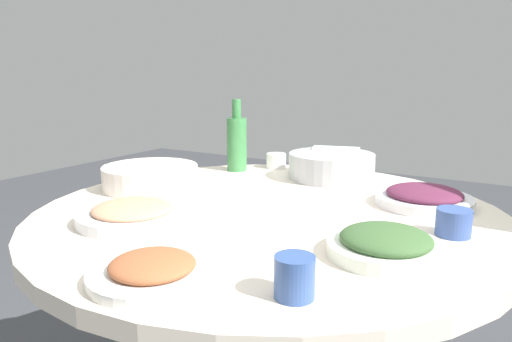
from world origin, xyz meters
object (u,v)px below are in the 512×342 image
object	(u,v)px
soup_bowl	(151,177)
tea_cup_far	(454,222)
dish_stirfry	(153,270)
dish_eggplant	(424,197)
round_dining_table	(269,244)
tea_cup_side	(276,161)
rice_bowl	(333,165)
green_bottle	(237,142)
dish_shrimp	(133,213)
dish_greens	(386,244)
tea_cup_near	(294,277)

from	to	relation	value
soup_bowl	tea_cup_far	xyz separation A→B (m)	(-0.02, 0.81, -0.00)
dish_stirfry	dish_eggplant	world-z (taller)	dish_eggplant
round_dining_table	tea_cup_side	xyz separation A→B (m)	(-0.45, -0.23, 0.11)
rice_bowl	tea_cup_side	bearing A→B (deg)	-103.10
rice_bowl	dish_stirfry	size ratio (longest dim) A/B	1.27
soup_bowl	green_bottle	distance (m)	0.35
rice_bowl	dish_shrimp	bearing A→B (deg)	-18.91
green_bottle	tea_cup_far	distance (m)	0.80
dish_stirfry	tea_cup_side	distance (m)	0.93
soup_bowl	dish_greens	world-z (taller)	soup_bowl
dish_eggplant	round_dining_table	bearing A→B (deg)	-53.42
soup_bowl	round_dining_table	bearing A→B (deg)	88.08
green_bottle	tea_cup_near	size ratio (longest dim) A/B	3.70
dish_greens	tea_cup_far	distance (m)	0.20
green_bottle	round_dining_table	bearing A→B (deg)	42.68
dish_shrimp	dish_greens	world-z (taller)	dish_greens
soup_bowl	tea_cup_far	distance (m)	0.81
rice_bowl	dish_stirfry	bearing A→B (deg)	1.93
tea_cup_far	green_bottle	bearing A→B (deg)	-113.28
tea_cup_side	round_dining_table	bearing A→B (deg)	26.58
dish_shrimp	tea_cup_near	distance (m)	0.49
tea_cup_near	tea_cup_far	distance (m)	0.44
dish_eggplant	tea_cup_side	bearing A→B (deg)	-111.91
round_dining_table	dish_shrimp	size ratio (longest dim) A/B	4.60
round_dining_table	green_bottle	bearing A→B (deg)	-137.32
tea_cup_far	round_dining_table	bearing A→B (deg)	-85.70
tea_cup_side	green_bottle	bearing A→B (deg)	-42.43
dish_stirfry	green_bottle	bearing A→B (deg)	-155.85
dish_shrimp	tea_cup_far	world-z (taller)	tea_cup_far
soup_bowl	tea_cup_near	xyz separation A→B (m)	(0.39, 0.66, 0.00)
dish_shrimp	round_dining_table	bearing A→B (deg)	138.29
dish_eggplant	tea_cup_far	distance (m)	0.23
soup_bowl	dish_stirfry	distance (m)	0.63
round_dining_table	dish_shrimp	xyz separation A→B (m)	(0.24, -0.21, 0.11)
tea_cup_side	soup_bowl	bearing A→B (deg)	-21.52
green_bottle	tea_cup_far	size ratio (longest dim) A/B	3.37
dish_stirfry	dish_eggplant	distance (m)	0.73
tea_cup_near	dish_eggplant	bearing A→B (deg)	174.55
rice_bowl	dish_greens	bearing A→B (deg)	30.56
dish_greens	tea_cup_side	world-z (taller)	dish_greens
dish_shrimp	dish_greens	distance (m)	0.55
rice_bowl	dish_greens	world-z (taller)	rice_bowl
soup_bowl	dish_shrimp	world-z (taller)	soup_bowl
soup_bowl	rice_bowl	bearing A→B (deg)	133.65
dish_stirfry	tea_cup_near	xyz separation A→B (m)	(-0.06, 0.22, 0.02)
soup_bowl	green_bottle	xyz separation A→B (m)	(-0.33, 0.08, 0.07)
green_bottle	soup_bowl	bearing A→B (deg)	-13.12
dish_stirfry	dish_eggplant	size ratio (longest dim) A/B	0.88
dish_stirfry	green_bottle	size ratio (longest dim) A/B	0.88
dish_stirfry	rice_bowl	bearing A→B (deg)	-178.07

